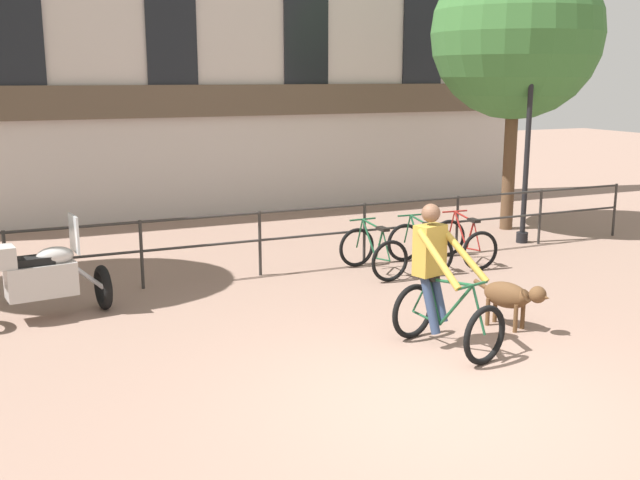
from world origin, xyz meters
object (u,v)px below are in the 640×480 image
parked_bicycle_mid_right (464,243)px  parked_bicycle_near_lamp (373,252)px  street_lamp (528,131)px  dog (511,296)px  parked_motorcycle (40,278)px  cyclist_with_bike (439,285)px  parked_bicycle_mid_left (420,247)px

parked_bicycle_mid_right → parked_bicycle_near_lamp: bearing=4.3°
street_lamp → dog: bearing=-130.6°
parked_motorcycle → street_lamp: 9.01m
cyclist_with_bike → parked_motorcycle: size_ratio=0.96×
parked_motorcycle → cyclist_with_bike: bearing=-133.0°
parked_bicycle_mid_left → cyclist_with_bike: bearing=64.2°
parked_bicycle_near_lamp → parked_bicycle_mid_left: (0.88, -0.00, 0.00)m
dog → parked_bicycle_mid_left: size_ratio=0.89×
dog → parked_motorcycle: (-5.39, 2.83, 0.13)m
parked_bicycle_near_lamp → cyclist_with_bike: bearing=72.4°
dog → parked_bicycle_mid_right: (1.43, 3.08, -0.07)m
dog → parked_bicycle_mid_left: (0.55, 3.08, -0.07)m
parked_bicycle_near_lamp → street_lamp: 4.23m
cyclist_with_bike → parked_bicycle_near_lamp: (0.88, 3.29, -0.41)m
cyclist_with_bike → street_lamp: (4.61, 4.18, 1.37)m
parked_bicycle_near_lamp → parked_motorcycle: bearing=0.3°
parked_motorcycle → parked_bicycle_near_lamp: size_ratio=1.56×
dog → parked_bicycle_mid_left: 3.13m
cyclist_with_bike → parked_bicycle_mid_right: bearing=36.6°
cyclist_with_bike → parked_motorcycle: bearing=129.4°
parked_motorcycle → parked_bicycle_mid_right: size_ratio=1.53×
parked_bicycle_mid_right → parked_bicycle_mid_left: bearing=4.3°
parked_bicycle_mid_left → parked_bicycle_mid_right: same height
street_lamp → parked_bicycle_near_lamp: bearing=-166.5°
parked_motorcycle → street_lamp: street_lamp is taller
cyclist_with_bike → dog: size_ratio=1.67×
parked_bicycle_mid_right → parked_motorcycle: bearing=6.5°
dog → parked_bicycle_near_lamp: parked_bicycle_near_lamp is taller
street_lamp → parked_bicycle_mid_left: bearing=-162.6°
parked_bicycle_mid_left → street_lamp: bearing=-160.2°
parked_motorcycle → parked_bicycle_near_lamp: (5.06, 0.26, -0.20)m
cyclist_with_bike → parked_bicycle_mid_right: cyclist_with_bike is taller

